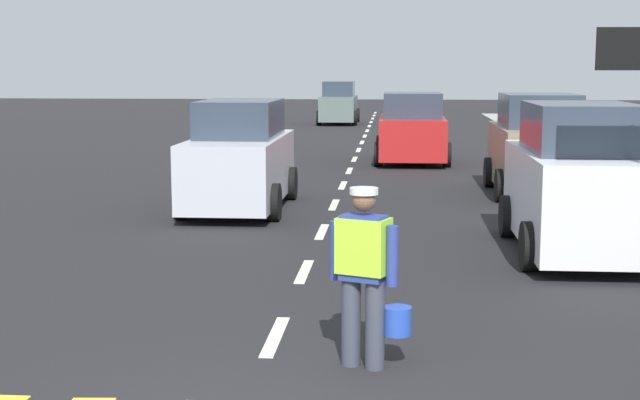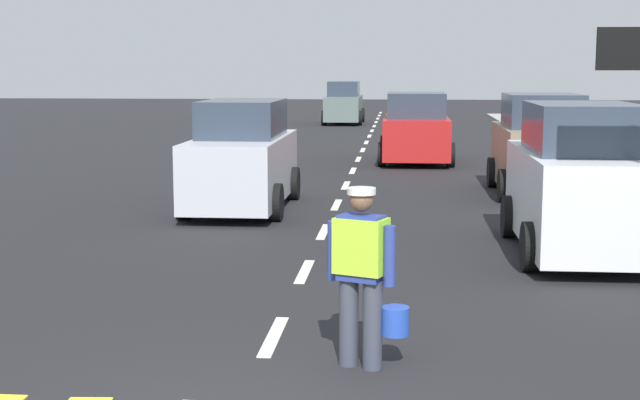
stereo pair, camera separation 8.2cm
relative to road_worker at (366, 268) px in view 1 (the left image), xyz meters
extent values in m
plane|color=black|center=(-0.95, 19.17, -0.93)|extent=(96.00, 96.00, 0.00)
cube|color=silver|center=(-0.95, 0.87, -0.93)|extent=(0.14, 1.40, 0.01)
cube|color=silver|center=(-0.95, 3.87, -0.93)|extent=(0.14, 1.40, 0.01)
cube|color=silver|center=(-0.95, 6.87, -0.93)|extent=(0.14, 1.40, 0.01)
cube|color=silver|center=(-0.95, 9.87, -0.93)|extent=(0.14, 1.40, 0.01)
cube|color=silver|center=(-0.95, 12.87, -0.93)|extent=(0.14, 1.40, 0.01)
cube|color=silver|center=(-0.95, 15.87, -0.93)|extent=(0.14, 1.40, 0.01)
cube|color=silver|center=(-0.95, 18.87, -0.93)|extent=(0.14, 1.40, 0.01)
cube|color=silver|center=(-0.95, 21.87, -0.93)|extent=(0.14, 1.40, 0.01)
cube|color=silver|center=(-0.95, 24.87, -0.93)|extent=(0.14, 1.40, 0.01)
cube|color=silver|center=(-0.95, 27.87, -0.93)|extent=(0.14, 1.40, 0.01)
cube|color=silver|center=(-0.95, 30.87, -0.93)|extent=(0.14, 1.40, 0.01)
cube|color=silver|center=(-0.95, 33.87, -0.93)|extent=(0.14, 1.40, 0.01)
cube|color=silver|center=(-0.95, 36.87, -0.93)|extent=(0.14, 1.40, 0.01)
cube|color=silver|center=(-0.95, 39.87, -0.93)|extent=(0.14, 1.40, 0.01)
cube|color=silver|center=(-0.95, 42.87, -0.93)|extent=(0.14, 1.40, 0.01)
cube|color=silver|center=(-0.95, 45.87, -0.93)|extent=(0.14, 1.40, 0.01)
cylinder|color=#383D4C|center=(-0.14, 0.05, -0.52)|extent=(0.18, 0.18, 0.82)
cylinder|color=#383D4C|center=(0.09, -0.04, -0.52)|extent=(0.18, 0.18, 0.82)
cube|color=navy|center=(-0.02, 0.00, 0.19)|extent=(0.46, 0.37, 0.60)
cube|color=#A5EA33|center=(-0.02, 0.00, 0.21)|extent=(0.53, 0.43, 0.51)
cylinder|color=navy|center=(-0.28, 0.11, 0.14)|extent=(0.11, 0.11, 0.55)
cylinder|color=navy|center=(0.23, -0.10, 0.14)|extent=(0.11, 0.11, 0.55)
sphere|color=brown|center=(-0.02, 0.00, 0.63)|extent=(0.22, 0.22, 0.22)
cylinder|color=silver|center=(-0.02, 0.00, 0.71)|extent=(0.26, 0.26, 0.06)
cylinder|color=#2347B7|center=(0.29, -0.02, -0.48)|extent=(0.26, 0.26, 0.26)
cube|color=silver|center=(2.92, 5.43, -0.08)|extent=(1.65, 4.05, 1.34)
cube|color=#2D3847|center=(2.92, 5.33, 0.94)|extent=(1.46, 2.23, 0.70)
cylinder|color=black|center=(2.08, 6.68, -0.59)|extent=(0.22, 0.68, 0.68)
cylinder|color=black|center=(3.77, 6.68, -0.59)|extent=(0.22, 0.68, 0.68)
cylinder|color=black|center=(2.08, 4.17, -0.59)|extent=(0.22, 0.68, 0.68)
cube|color=silver|center=(-2.73, 9.22, -0.14)|extent=(1.63, 4.31, 1.22)
cube|color=#2D3847|center=(-2.73, 9.33, 0.82)|extent=(1.43, 2.37, 0.70)
cylinder|color=black|center=(-1.90, 7.88, -0.59)|extent=(0.22, 0.68, 0.68)
cylinder|color=black|center=(-3.57, 7.88, -0.59)|extent=(0.22, 0.68, 0.68)
cylinder|color=black|center=(-1.90, 10.56, -0.59)|extent=(0.22, 0.68, 0.68)
cylinder|color=black|center=(-3.57, 10.56, -0.59)|extent=(0.22, 0.68, 0.68)
cube|color=red|center=(0.72, 18.16, -0.19)|extent=(1.83, 3.83, 1.11)
cube|color=#2D3847|center=(0.72, 18.06, 0.71)|extent=(1.61, 2.10, 0.70)
cylinder|color=black|center=(-0.22, 19.34, -0.59)|extent=(0.22, 0.68, 0.68)
cylinder|color=black|center=(1.65, 19.34, -0.59)|extent=(0.22, 0.68, 0.68)
cylinder|color=black|center=(-0.22, 16.97, -0.59)|extent=(0.22, 0.68, 0.68)
cylinder|color=black|center=(1.65, 16.97, -0.59)|extent=(0.22, 0.68, 0.68)
cube|color=slate|center=(-2.47, 35.66, -0.19)|extent=(1.62, 4.31, 1.13)
cube|color=#2D3847|center=(-2.47, 35.76, 0.72)|extent=(1.42, 2.37, 0.70)
cylinder|color=black|center=(-1.64, 34.32, -0.59)|extent=(0.22, 0.68, 0.68)
cylinder|color=black|center=(-3.30, 34.32, -0.59)|extent=(0.22, 0.68, 0.68)
cylinder|color=black|center=(-1.64, 36.99, -0.59)|extent=(0.22, 0.68, 0.68)
cylinder|color=black|center=(-3.30, 36.99, -0.59)|extent=(0.22, 0.68, 0.68)
cube|color=gray|center=(3.28, 11.74, -0.11)|extent=(1.71, 3.81, 1.28)
cube|color=#2D3847|center=(3.28, 11.65, 0.88)|extent=(1.51, 2.10, 0.70)
cylinder|color=black|center=(2.40, 12.92, -0.59)|extent=(0.22, 0.68, 0.68)
cylinder|color=black|center=(4.16, 12.92, -0.59)|extent=(0.22, 0.68, 0.68)
cylinder|color=black|center=(2.40, 10.56, -0.59)|extent=(0.22, 0.68, 0.68)
cylinder|color=black|center=(4.16, 10.56, -0.59)|extent=(0.22, 0.68, 0.68)
camera|label=1|loc=(0.25, -8.17, 1.83)|focal=51.52mm
camera|label=2|loc=(0.33, -8.16, 1.83)|focal=51.52mm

